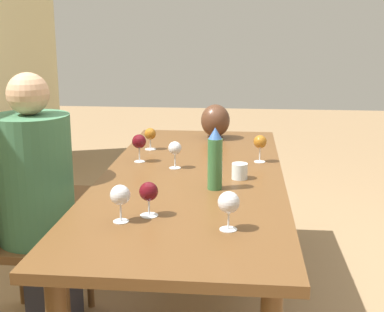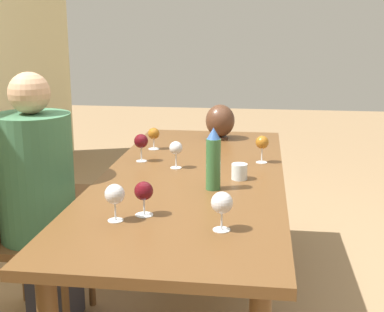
{
  "view_description": "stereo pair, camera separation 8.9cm",
  "coord_description": "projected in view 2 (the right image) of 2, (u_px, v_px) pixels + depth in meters",
  "views": [
    {
      "loc": [
        -2.52,
        -0.24,
        1.5
      ],
      "look_at": [
        -0.01,
        0.0,
        0.87
      ],
      "focal_mm": 50.0,
      "sensor_mm": 36.0,
      "label": 1
    },
    {
      "loc": [
        -2.5,
        -0.33,
        1.5
      ],
      "look_at": [
        -0.01,
        0.0,
        0.87
      ],
      "focal_mm": 50.0,
      "sensor_mm": 36.0,
      "label": 2
    }
  ],
  "objects": [
    {
      "name": "wine_glass_6",
      "position": [
        222.0,
        203.0,
        1.91
      ],
      "size": [
        0.08,
        0.08,
        0.15
      ],
      "color": "silver",
      "rests_on": "dining_table"
    },
    {
      "name": "chair_far",
      "position": [
        73.0,
        190.0,
        3.3
      ],
      "size": [
        0.44,
        0.44,
        0.92
      ],
      "color": "brown",
      "rests_on": "ground_plane"
    },
    {
      "name": "wine_glass_1",
      "position": [
        115.0,
        195.0,
        2.0
      ],
      "size": [
        0.08,
        0.08,
        0.14
      ],
      "color": "silver",
      "rests_on": "dining_table"
    },
    {
      "name": "water_bottle",
      "position": [
        213.0,
        160.0,
        2.38
      ],
      "size": [
        0.07,
        0.07,
        0.28
      ],
      "color": "#336638",
      "rests_on": "dining_table"
    },
    {
      "name": "dining_table",
      "position": [
        192.0,
        190.0,
        2.65
      ],
      "size": [
        2.21,
        0.89,
        0.77
      ],
      "color": "brown",
      "rests_on": "ground_plane"
    },
    {
      "name": "wine_glass_5",
      "position": [
        262.0,
        143.0,
        2.84
      ],
      "size": [
        0.07,
        0.07,
        0.15
      ],
      "color": "silver",
      "rests_on": "dining_table"
    },
    {
      "name": "wine_glass_3",
      "position": [
        176.0,
        149.0,
        2.73
      ],
      "size": [
        0.07,
        0.07,
        0.14
      ],
      "color": "silver",
      "rests_on": "dining_table"
    },
    {
      "name": "wine_glass_4",
      "position": [
        144.0,
        192.0,
        2.06
      ],
      "size": [
        0.07,
        0.07,
        0.14
      ],
      "color": "silver",
      "rests_on": "dining_table"
    },
    {
      "name": "chair_near",
      "position": [
        26.0,
        230.0,
        2.66
      ],
      "size": [
        0.44,
        0.44,
        0.92
      ],
      "color": "brown",
      "rests_on": "ground_plane"
    },
    {
      "name": "wine_glass_0",
      "position": [
        154.0,
        134.0,
        3.15
      ],
      "size": [
        0.07,
        0.07,
        0.13
      ],
      "color": "silver",
      "rests_on": "dining_table"
    },
    {
      "name": "wine_glass_2",
      "position": [
        141.0,
        142.0,
        2.86
      ],
      "size": [
        0.08,
        0.08,
        0.15
      ],
      "color": "silver",
      "rests_on": "dining_table"
    },
    {
      "name": "person_near",
      "position": [
        40.0,
        196.0,
        2.6
      ],
      "size": [
        0.37,
        0.37,
        1.28
      ],
      "color": "#2D2D38",
      "rests_on": "ground_plane"
    },
    {
      "name": "water_tumbler",
      "position": [
        239.0,
        172.0,
        2.55
      ],
      "size": [
        0.08,
        0.08,
        0.08
      ],
      "color": "silver",
      "rests_on": "dining_table"
    },
    {
      "name": "vase",
      "position": [
        220.0,
        121.0,
        3.42
      ],
      "size": [
        0.19,
        0.19,
        0.22
      ],
      "color": "#4C2D1E",
      "rests_on": "dining_table"
    }
  ]
}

